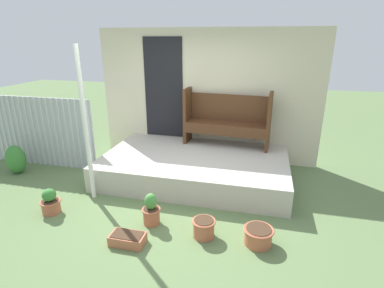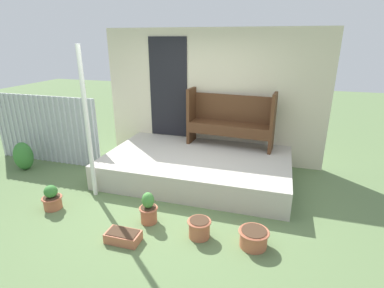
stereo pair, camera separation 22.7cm
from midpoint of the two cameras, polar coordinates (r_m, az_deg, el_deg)
ground_plane at (r=4.73m, az=-5.71°, el=-11.20°), size 24.00×24.00×0.00m
porch_slab at (r=5.42m, az=-0.63°, el=-4.34°), size 3.23×1.97×0.43m
house_wall at (r=6.05m, az=1.36°, el=9.05°), size 4.43×0.08×2.60m
fence_corrugated at (r=6.61m, az=-28.18°, el=2.07°), size 2.40×0.05×1.37m
support_post at (r=4.73m, az=-20.91°, el=3.04°), size 0.07×0.07×2.34m
bench at (r=5.75m, az=5.57°, el=5.03°), size 1.66×0.52×1.08m
flower_pot_left at (r=4.91m, az=-26.61°, el=-9.92°), size 0.29×0.29×0.38m
flower_pot_middle at (r=4.21m, az=-9.36°, el=-12.43°), size 0.26×0.26×0.45m
flower_pot_right at (r=3.95m, az=0.54°, el=-15.61°), size 0.31×0.31×0.25m
flower_pot_far_right at (r=3.90m, az=10.81°, el=-16.74°), size 0.38×0.38×0.22m
planter_box_rect at (r=3.98m, az=-13.85°, el=-17.17°), size 0.43×0.24×0.14m
shrub_by_fence at (r=6.52m, az=-31.40°, el=-2.55°), size 0.36×0.33×0.55m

